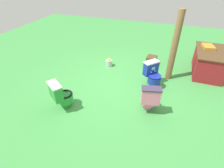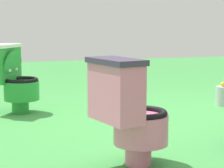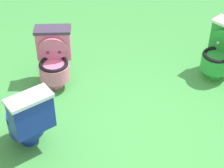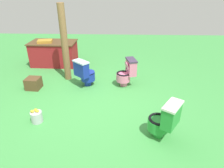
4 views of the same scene
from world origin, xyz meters
The scene contains 8 objects.
ground centered at (0.00, 0.00, 0.00)m, with size 14.00×14.00×0.00m, color #429947.
toilet_green centered at (1.34, -1.02, 0.37)m, with size 0.63×0.61×0.73m.
toilet_pink centered at (0.77, 0.98, 0.37)m, with size 0.57×0.51×0.73m.
toilet_blue centered at (-0.31, 0.89, 0.37)m, with size 0.63×0.63×0.73m.
vendor_table centered at (-1.60, 2.44, 0.39)m, with size 1.48×0.89×0.85m.
wooden_post centered at (-0.89, 1.33, 1.01)m, with size 0.18×0.18×2.03m, color brown.
small_crate centered at (-1.63, 0.69, 0.15)m, with size 0.33×0.35×0.29m, color brown.
lemon_bucket centered at (-1.02, -0.67, 0.12)m, with size 0.22×0.22×0.28m.
Camera 1 is at (4.04, 1.18, 2.93)m, focal length 28.09 mm.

